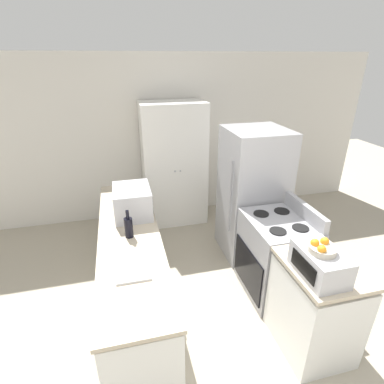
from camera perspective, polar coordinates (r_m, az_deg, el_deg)
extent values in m
cube|color=silver|center=(4.97, -4.52, 10.04)|extent=(7.00, 0.06, 2.60)
cube|color=silver|center=(3.37, -11.17, -14.84)|extent=(0.58, 2.50, 0.85)
cube|color=#B7A88E|center=(3.09, -11.89, -7.94)|extent=(0.60, 2.56, 0.04)
cube|color=silver|center=(3.14, 22.17, -20.05)|extent=(0.58, 0.70, 0.85)
cube|color=#B7A88E|center=(2.84, 23.72, -13.02)|extent=(0.60, 0.72, 0.04)
cube|color=white|center=(4.76, -3.44, 5.20)|extent=(0.97, 0.57, 1.93)
sphere|color=#B2B2B7|center=(4.47, -3.23, 3.94)|extent=(0.03, 0.03, 0.03)
sphere|color=#B2B2B7|center=(4.49, -2.22, 4.03)|extent=(0.03, 0.03, 0.03)
cube|color=#9E9EA3|center=(3.60, 15.53, -11.69)|extent=(0.64, 0.79, 0.92)
cube|color=black|center=(3.54, 10.51, -14.19)|extent=(0.02, 0.69, 0.51)
cube|color=#9E9EA3|center=(3.47, 20.73, -3.46)|extent=(0.06, 0.75, 0.16)
cylinder|color=black|center=(3.16, 16.04, -7.17)|extent=(0.17, 0.17, 0.01)
cylinder|color=black|center=(3.44, 13.04, -4.05)|extent=(0.17, 0.17, 0.01)
cylinder|color=black|center=(3.28, 19.96, -6.44)|extent=(0.17, 0.17, 0.01)
cylinder|color=black|center=(3.56, 16.74, -3.50)|extent=(0.17, 0.17, 0.01)
cube|color=#A3A3A8|center=(4.03, 11.38, -0.42)|extent=(0.74, 0.75, 1.73)
cylinder|color=gray|center=(3.68, 7.34, -1.14)|extent=(0.02, 0.02, 0.95)
cube|color=#B2B2B7|center=(3.35, -11.29, -1.76)|extent=(0.40, 0.50, 0.32)
cube|color=black|center=(3.33, -7.79, -1.68)|extent=(0.01, 0.31, 0.23)
cylinder|color=black|center=(2.97, -11.97, -6.65)|extent=(0.08, 0.08, 0.20)
cylinder|color=black|center=(2.90, -12.21, -4.22)|extent=(0.03, 0.03, 0.09)
cube|color=#B2B2B7|center=(2.64, 23.19, -12.38)|extent=(0.29, 0.45, 0.23)
cube|color=black|center=(2.56, 20.40, -13.12)|extent=(0.01, 0.31, 0.14)
cylinder|color=#B2A893|center=(2.54, 23.58, -9.96)|extent=(0.21, 0.21, 0.05)
sphere|color=orange|center=(2.58, 23.94, -8.56)|extent=(0.07, 0.07, 0.07)
sphere|color=orange|center=(2.53, 22.34, -8.93)|extent=(0.07, 0.07, 0.07)
sphere|color=orange|center=(2.47, 23.49, -9.96)|extent=(0.07, 0.07, 0.07)
cube|color=silver|center=(2.61, -11.24, -13.90)|extent=(0.28, 0.37, 0.02)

